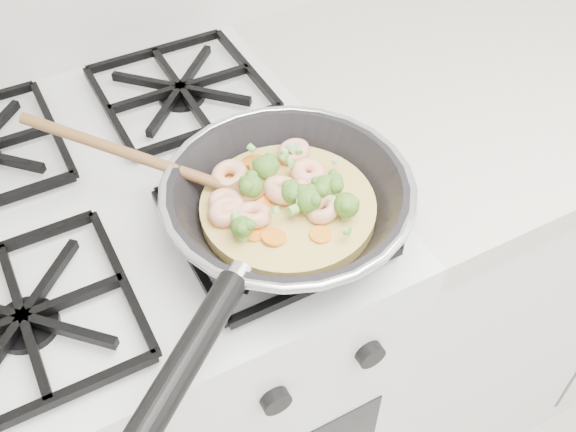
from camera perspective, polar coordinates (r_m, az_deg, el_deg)
name	(u,v)px	position (r m, az deg, el deg)	size (l,w,h in m)	color
stove	(164,369)	(1.23, -10.57, -12.72)	(0.60, 0.60, 0.92)	white
counter_right	(511,217)	(1.52, 18.54, -0.05)	(1.00, 0.60, 0.90)	white
skillet	(284,203)	(0.77, -0.31, 1.14)	(0.42, 0.44, 0.10)	black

